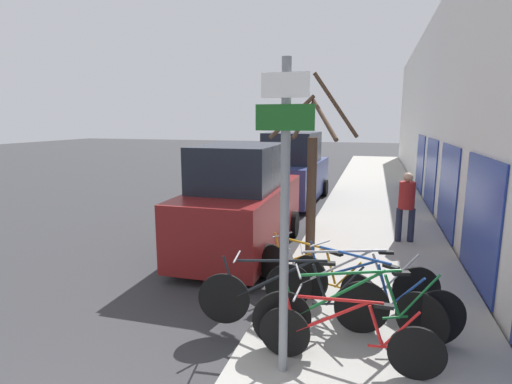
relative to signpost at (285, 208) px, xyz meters
The scene contains 14 objects.
ground_plane 8.96m from the signpost, 100.78° to the left, with size 80.00×80.00×0.00m, color #333335.
sidewalk_curb 11.58m from the signpost, 85.14° to the left, with size 3.20×32.00×0.15m.
building_facade 11.68m from the signpost, 76.48° to the left, with size 0.23×32.00×6.50m.
signpost is the anchor object (origin of this frame).
bicycle_0 1.65m from the signpost, 21.06° to the left, with size 2.03×0.44×0.83m.
bicycle_1 1.78m from the signpost, 43.27° to the left, with size 2.49×0.84×0.99m.
bicycle_2 1.71m from the signpost, 95.84° to the left, with size 2.49×0.53×0.97m.
bicycle_3 2.16m from the signpost, 62.12° to the left, with size 2.10×1.33×0.94m.
bicycle_4 2.30m from the signpost, 69.03° to the left, with size 2.45×0.67×0.93m.
bicycle_5 2.41m from the signpost, 88.70° to the left, with size 1.99×1.31×0.88m.
parked_car_0 4.65m from the signpost, 114.00° to the left, with size 2.02×4.44×2.36m.
parked_car_1 9.99m from the signpost, 100.62° to the left, with size 2.12×4.59×2.45m.
pedestrian_near 5.73m from the signpost, 73.51° to the left, with size 0.41×0.35×1.58m.
street_tree 3.50m from the signpost, 93.80° to the left, with size 1.56×1.37×3.58m.
Camera 1 is at (2.48, -1.28, 2.88)m, focal length 28.00 mm.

